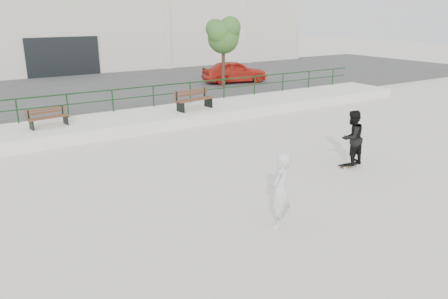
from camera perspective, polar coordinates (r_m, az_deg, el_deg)
ground at (r=12.12m, az=7.62°, el=-6.29°), size 120.00×120.00×0.00m
ledge at (r=19.86m, az=-10.23°, el=3.83°), size 30.00×3.00×0.50m
parking_strip at (r=27.76m, az=-17.09°, el=7.22°), size 60.00×14.00×0.50m
railing at (r=20.84m, az=-11.77°, el=7.18°), size 28.00×0.06×1.03m
commercial_building at (r=41.04m, az=-23.31°, el=15.80°), size 44.20×16.33×8.00m
bench_left at (r=18.65m, az=-22.02°, el=3.88°), size 1.65×0.68×0.74m
bench_right at (r=20.50m, az=-3.98°, el=6.50°), size 2.03×0.87×0.91m
tree at (r=26.62m, az=-0.05°, el=14.83°), size 2.32×2.07×4.13m
red_car at (r=28.41m, az=1.36°, el=10.15°), size 4.37×2.45×1.40m
skateboard at (r=14.90m, az=16.05°, el=-1.92°), size 0.80×0.31×0.09m
standing_skater at (r=14.63m, az=16.35°, el=1.49°), size 0.93×0.75×1.80m
seated_skater at (r=10.22m, az=7.38°, el=-5.36°), size 0.79×0.68×1.83m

